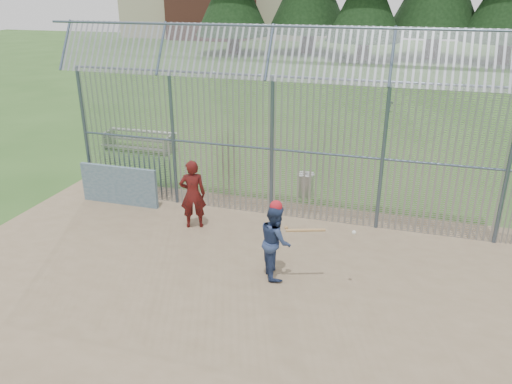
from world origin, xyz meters
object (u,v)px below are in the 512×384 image
(trash_can, at_px, (305,185))
(bleacher, at_px, (139,140))
(onlooker, at_px, (193,194))
(dugout_wall, at_px, (119,185))
(batter, at_px, (275,241))

(trash_can, height_order, bleacher, trash_can)
(onlooker, height_order, bleacher, onlooker)
(dugout_wall, height_order, bleacher, dugout_wall)
(batter, bearing_deg, onlooker, 30.60)
(batter, distance_m, trash_can, 4.92)
(dugout_wall, xyz_separation_m, onlooker, (2.78, -0.80, 0.36))
(onlooker, relative_size, trash_can, 2.34)
(batter, height_order, onlooker, onlooker)
(batter, xyz_separation_m, trash_can, (-0.32, 4.89, -0.51))
(onlooker, distance_m, bleacher, 7.75)
(batter, xyz_separation_m, onlooker, (-2.79, 1.78, 0.09))
(bleacher, bearing_deg, trash_can, -20.51)
(dugout_wall, xyz_separation_m, bleacher, (-2.21, 5.10, -0.21))
(onlooker, distance_m, trash_can, 4.02)
(onlooker, xyz_separation_m, bleacher, (-4.99, 5.90, -0.57))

